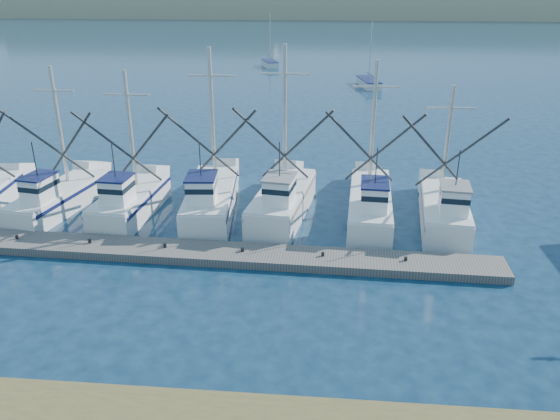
# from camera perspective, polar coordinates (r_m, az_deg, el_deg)

# --- Properties ---
(ground) EXTENTS (500.00, 500.00, 0.00)m
(ground) POSITION_cam_1_polar(r_m,az_deg,el_deg) (21.83, 4.29, -13.50)
(ground) COLOR #0D2239
(ground) RESTS_ON ground
(floating_dock) EXTENTS (31.70, 3.09, 0.42)m
(floating_dock) POSITION_cam_1_polar(r_m,az_deg,el_deg) (28.15, -9.95, -4.33)
(floating_dock) COLOR #65605A
(floating_dock) RESTS_ON ground
(dune_ridge) EXTENTS (360.00, 60.00, 10.00)m
(dune_ridge) POSITION_cam_1_polar(r_m,az_deg,el_deg) (227.72, 5.48, 20.85)
(dune_ridge) COLOR tan
(dune_ridge) RESTS_ON ground
(trawler_fleet) EXTENTS (30.69, 9.05, 9.73)m
(trawler_fleet) POSITION_cam_1_polar(r_m,az_deg,el_deg) (32.08, -6.28, 0.88)
(trawler_fleet) COLOR white
(trawler_fleet) RESTS_ON ground
(sailboat_near) EXTENTS (3.06, 6.58, 8.10)m
(sailboat_near) POSITION_cam_1_polar(r_m,az_deg,el_deg) (74.12, 9.24, 12.98)
(sailboat_near) COLOR white
(sailboat_near) RESTS_ON ground
(sailboat_far) EXTENTS (3.19, 5.12, 8.10)m
(sailboat_far) POSITION_cam_1_polar(r_m,az_deg,el_deg) (90.51, -1.06, 15.04)
(sailboat_far) COLOR white
(sailboat_far) RESTS_ON ground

